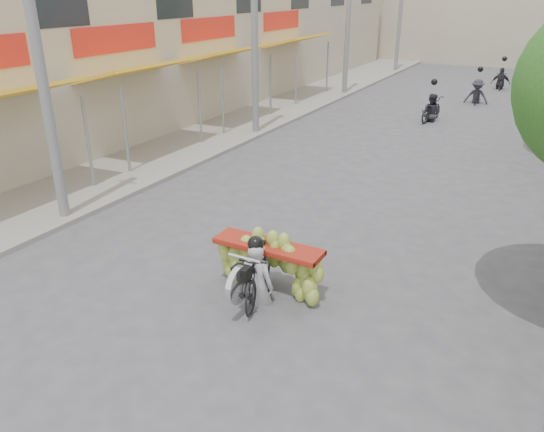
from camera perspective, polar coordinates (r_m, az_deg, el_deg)
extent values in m
plane|color=#4D4D52|center=(8.24, -11.53, -15.15)|extent=(120.00, 120.00, 0.00)
cube|color=gray|center=(23.37, -1.45, 11.05)|extent=(4.00, 60.00, 0.12)
cube|color=#B3A88D|center=(25.01, -13.25, 18.12)|extent=(8.00, 40.00, 6.00)
cylinder|color=slate|center=(14.85, -19.16, 7.32)|extent=(0.08, 0.08, 2.55)
cube|color=gold|center=(17.36, -13.90, 15.10)|extent=(1.77, 4.00, 0.53)
cylinder|color=slate|center=(15.79, -15.48, 8.68)|extent=(0.08, 0.08, 2.55)
cylinder|color=slate|center=(18.47, -7.76, 11.37)|extent=(0.08, 0.08, 2.55)
cube|color=red|center=(17.86, -16.40, 17.83)|extent=(0.10, 3.50, 0.80)
cube|color=gold|center=(21.31, -4.62, 17.12)|extent=(1.77, 4.00, 0.53)
cylinder|color=slate|center=(19.60, -5.33, 12.17)|extent=(0.08, 0.08, 2.55)
cylinder|color=slate|center=(22.63, -0.15, 13.78)|extent=(0.08, 0.08, 2.55)
cube|color=red|center=(21.72, -6.76, 19.41)|extent=(0.10, 3.50, 0.80)
cube|color=gold|center=(26.52, 2.79, 18.40)|extent=(1.77, 4.00, 0.53)
cylinder|color=slate|center=(24.73, 2.60, 14.59)|extent=(0.08, 0.08, 2.55)
cylinder|color=slate|center=(27.98, 5.97, 15.53)|extent=(0.08, 0.08, 2.55)
cube|color=red|center=(26.85, 1.03, 20.30)|extent=(0.10, 3.50, 0.80)
cube|color=#1E2328|center=(16.45, -21.97, 20.24)|extent=(0.08, 2.00, 1.10)
cube|color=#1E2328|center=(20.08, -10.46, 21.74)|extent=(0.08, 2.00, 1.10)
cube|color=#B3A88D|center=(43.02, 24.08, 19.49)|extent=(20.00, 6.00, 7.00)
cylinder|color=slate|center=(12.55, -24.05, 16.62)|extent=(0.24, 0.24, 8.00)
cylinder|color=slate|center=(19.45, -1.90, 20.27)|extent=(0.24, 0.24, 8.00)
cylinder|color=slate|center=(27.59, 8.24, 21.00)|extent=(0.24, 0.24, 8.00)
cylinder|color=slate|center=(36.14, 13.71, 21.15)|extent=(0.24, 0.24, 8.00)
imported|color=black|center=(9.24, -1.46, -6.24)|extent=(0.91, 1.78, 1.01)
cylinder|color=silver|center=(8.70, -3.62, -7.42)|extent=(0.10, 0.66, 0.66)
cube|color=black|center=(8.68, -3.30, -6.11)|extent=(0.28, 0.22, 0.22)
cylinder|color=silver|center=(8.65, -2.99, -4.55)|extent=(0.60, 0.05, 0.05)
cube|color=maroon|center=(9.33, -0.42, -3.29)|extent=(1.99, 0.55, 0.10)
imported|color=#B8B8C0|center=(8.90, -1.67, -2.78)|extent=(0.61, 0.45, 1.69)
sphere|color=black|center=(8.55, -1.83, 2.06)|extent=(0.28, 0.28, 0.28)
imported|color=black|center=(22.94, 16.73, 10.93)|extent=(0.88, 1.78, 0.96)
imported|color=#292A31|center=(22.82, 16.92, 12.50)|extent=(0.85, 0.59, 1.65)
sphere|color=black|center=(22.74, 17.06, 13.62)|extent=(0.26, 0.26, 0.26)
imported|color=black|center=(27.23, 21.17, 12.23)|extent=(0.64, 1.71, 0.98)
imported|color=#292A31|center=(27.13, 21.37, 13.54)|extent=(1.11, 0.66, 1.65)
sphere|color=black|center=(27.06, 21.51, 14.48)|extent=(0.26, 0.26, 0.26)
imported|color=black|center=(31.73, 23.38, 13.12)|extent=(0.69, 1.45, 0.79)
imported|color=#292A31|center=(31.63, 23.60, 14.42)|extent=(1.03, 0.66, 1.65)
sphere|color=black|center=(31.58, 23.74, 15.23)|extent=(0.26, 0.26, 0.26)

